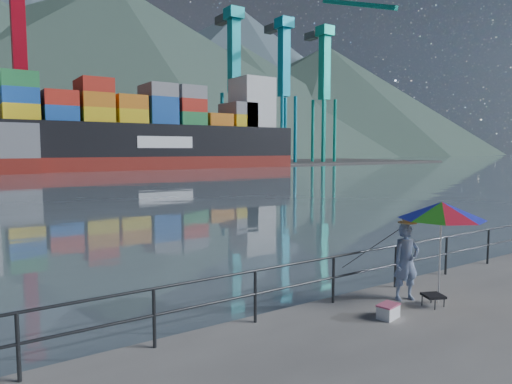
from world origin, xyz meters
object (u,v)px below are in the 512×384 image
Objects in this scene: beach_umbrella at (442,210)px; container_ship at (164,135)px; fisherman at (406,262)px; cooler_bag at (388,312)px.

beach_umbrella is 76.92m from container_ship.
fisherman is 76.62m from container_ship.
beach_umbrella reaches higher than cooler_bag.
fisherman is at bearing 129.71° from beach_umbrella.
beach_umbrella is at bearing -11.67° from cooler_bag.
cooler_bag is at bearing -138.47° from fisherman.
beach_umbrella reaches higher than fisherman.
container_ship is at bearing 58.52° from cooler_bag.
container_ship is at bearing 71.87° from beach_umbrella.
fisherman is at bearing 12.08° from cooler_bag.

